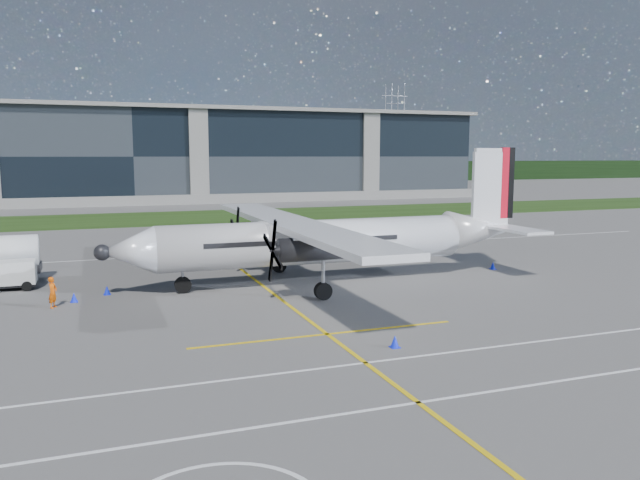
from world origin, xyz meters
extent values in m
plane|color=#555351|center=(0.00, 40.00, 0.00)|extent=(400.00, 400.00, 0.00)
cube|color=#1C360E|center=(0.00, 48.00, 0.02)|extent=(400.00, 18.00, 0.04)
cube|color=black|center=(0.00, 80.00, 7.50)|extent=(120.00, 20.00, 15.00)
cube|color=black|center=(0.00, 140.00, 3.00)|extent=(400.00, 6.00, 6.00)
cube|color=yellow|center=(3.00, 10.00, 0.01)|extent=(0.20, 70.00, 0.01)
cube|color=white|center=(0.00, -14.00, 0.01)|extent=(90.00, 0.15, 0.01)
imported|color=#F25907|center=(-8.34, 3.19, 0.91)|extent=(0.79, 0.89, 1.82)
cone|color=#0D1FEC|center=(4.30, 17.29, 0.25)|extent=(0.36, 0.36, 0.50)
cone|color=#0D1FEC|center=(19.07, 4.67, 0.25)|extent=(0.36, 0.36, 0.50)
cone|color=#0D1FEC|center=(4.89, -8.67, 0.25)|extent=(0.36, 0.36, 0.50)
cone|color=#0D1FEC|center=(-5.71, 5.43, 0.25)|extent=(0.36, 0.36, 0.50)
cone|color=#0D1FEC|center=(-7.39, 4.17, 0.25)|extent=(0.36, 0.36, 0.50)
camera|label=1|loc=(-6.25, -30.36, 7.63)|focal=35.00mm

